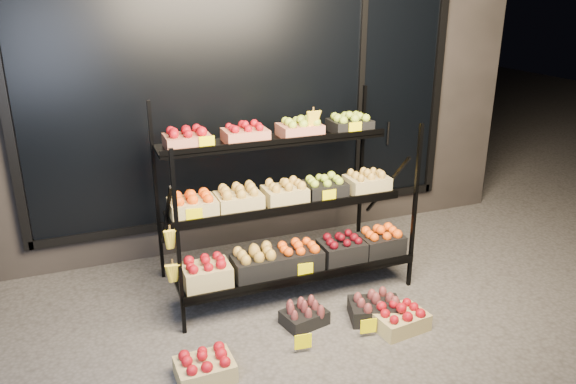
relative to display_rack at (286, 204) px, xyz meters
name	(u,v)px	position (x,y,z in m)	size (l,w,h in m)	color
ground	(313,318)	(0.01, -0.60, -0.79)	(24.00, 24.00, 0.00)	#514F4C
building	(222,63)	(0.01, 1.99, 0.96)	(6.00, 2.08, 3.50)	#2D2826
display_rack	(286,204)	(0.00, 0.00, 0.00)	(2.18, 1.02, 1.66)	black
tag_floor_a	(303,346)	(-0.25, -1.00, -0.73)	(0.13, 0.01, 0.12)	#F8E900
tag_floor_b	(368,331)	(0.29, -1.00, -0.73)	(0.13, 0.01, 0.12)	#F8E900
floor_crate_left	(205,366)	(-0.99, -1.01, -0.69)	(0.40, 0.30, 0.20)	tan
floor_crate_midleft	(304,315)	(-0.10, -0.65, -0.70)	(0.39, 0.32, 0.18)	black
floor_crate_midright	(400,318)	(0.59, -0.98, -0.69)	(0.44, 0.34, 0.20)	tan
floor_crate_right	(375,308)	(0.48, -0.79, -0.69)	(0.48, 0.41, 0.21)	black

